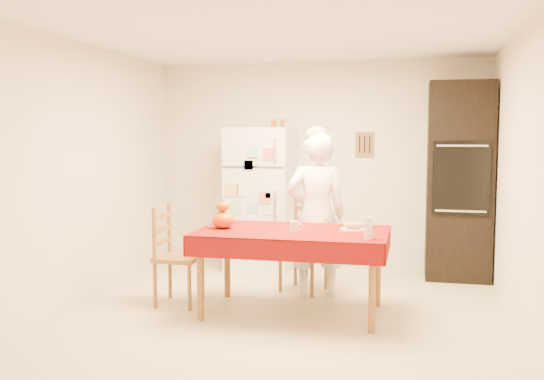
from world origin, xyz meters
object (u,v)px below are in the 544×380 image
(refrigerator, at_px, (261,199))
(bread_plate, at_px, (353,230))
(wine_glass, at_px, (368,228))
(chair_left, at_px, (173,252))
(dining_table, at_px, (293,238))
(chair_far, at_px, (306,242))
(pumpkin_lower, at_px, (223,220))
(oven_cabinet, at_px, (459,181))
(seated_woman, at_px, (316,215))
(coffee_mug, at_px, (294,227))

(refrigerator, relative_size, bread_plate, 7.08)
(wine_glass, bearing_deg, chair_left, 169.86)
(dining_table, bearing_deg, refrigerator, 113.04)
(refrigerator, bearing_deg, chair_far, -50.84)
(pumpkin_lower, bearing_deg, wine_glass, -10.99)
(oven_cabinet, distance_m, dining_table, 2.39)
(pumpkin_lower, distance_m, wine_glass, 1.36)
(oven_cabinet, relative_size, pumpkin_lower, 10.54)
(refrigerator, distance_m, chair_far, 1.17)
(refrigerator, distance_m, oven_cabinet, 2.29)
(oven_cabinet, relative_size, chair_left, 2.32)
(pumpkin_lower, bearing_deg, refrigerator, 92.99)
(chair_far, distance_m, bread_plate, 0.98)
(wine_glass, bearing_deg, seated_woman, 122.46)
(seated_woman, relative_size, pumpkin_lower, 7.86)
(refrigerator, height_order, coffee_mug, refrigerator)
(refrigerator, bearing_deg, wine_glass, -54.73)
(oven_cabinet, relative_size, dining_table, 1.29)
(refrigerator, height_order, dining_table, refrigerator)
(refrigerator, xyz_separation_m, chair_far, (0.71, -0.87, -0.34))
(bread_plate, bearing_deg, seated_woman, 128.83)
(oven_cabinet, xyz_separation_m, chair_left, (-2.72, -1.74, -0.59))
(coffee_mug, bearing_deg, pumpkin_lower, 173.80)
(refrigerator, xyz_separation_m, wine_glass, (1.43, -2.02, -0.00))
(refrigerator, height_order, pumpkin_lower, refrigerator)
(bread_plate, bearing_deg, dining_table, -169.46)
(oven_cabinet, xyz_separation_m, dining_table, (-1.55, -1.77, -0.41))
(wine_glass, height_order, bread_plate, wine_glass)
(seated_woman, distance_m, bread_plate, 0.67)
(dining_table, distance_m, chair_far, 0.88)
(pumpkin_lower, bearing_deg, coffee_mug, -6.20)
(dining_table, distance_m, wine_glass, 0.77)
(coffee_mug, xyz_separation_m, pumpkin_lower, (-0.68, 0.07, 0.03))
(pumpkin_lower, relative_size, wine_glass, 1.19)
(oven_cabinet, relative_size, bread_plate, 9.17)
(coffee_mug, distance_m, wine_glass, 0.69)
(seated_woman, bearing_deg, dining_table, 62.87)
(oven_cabinet, bearing_deg, dining_table, -131.07)
(chair_far, bearing_deg, refrigerator, 145.10)
(dining_table, bearing_deg, oven_cabinet, 48.93)
(oven_cabinet, xyz_separation_m, wine_glass, (-0.85, -2.07, -0.25))
(chair_far, xyz_separation_m, chair_left, (-1.15, -0.82, 0.00))
(dining_table, relative_size, seated_woman, 1.04)
(chair_left, distance_m, pumpkin_lower, 0.63)
(oven_cabinet, distance_m, chair_far, 1.91)
(oven_cabinet, xyz_separation_m, chair_far, (-1.57, -0.92, -0.59))
(oven_cabinet, relative_size, seated_woman, 1.34)
(seated_woman, relative_size, wine_glass, 9.32)
(chair_left, height_order, pumpkin_lower, chair_left)
(wine_glass, bearing_deg, chair_far, 122.06)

